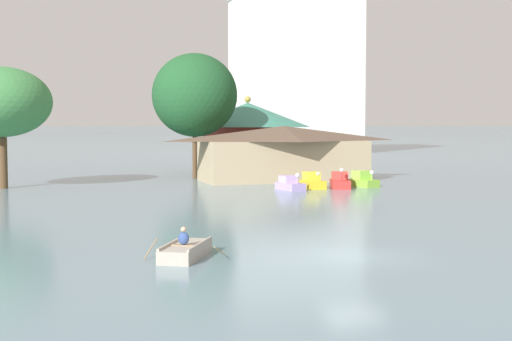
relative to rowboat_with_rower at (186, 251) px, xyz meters
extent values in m
plane|color=slate|center=(6.53, -1.74, -0.29)|extent=(2000.00, 2000.00, 0.00)
cube|color=#ADA393|center=(0.00, 0.01, -0.03)|extent=(2.78, 3.59, 0.52)
cube|color=#ADA393|center=(-0.51, 0.30, 0.28)|extent=(1.67, 2.86, 0.10)
cube|color=#ADA393|center=(0.52, -0.28, 0.28)|extent=(1.67, 2.86, 0.10)
cube|color=#997F5B|center=(-0.12, -0.21, 0.25)|extent=(1.06, 0.74, 0.04)
ellipsoid|color=#334C8C|center=(-0.12, -0.21, 0.52)|extent=(0.54, 0.49, 0.50)
sphere|color=tan|center=(-0.12, -0.21, 0.88)|extent=(0.22, 0.22, 0.22)
cylinder|color=tan|center=(-1.27, 0.63, 0.04)|extent=(0.82, 1.40, 0.62)
cylinder|color=tan|center=(1.20, -0.76, 0.04)|extent=(0.82, 1.40, 0.62)
cube|color=#B299D8|center=(13.90, 25.27, 0.00)|extent=(1.81, 2.80, 0.58)
cube|color=#C8ADF0|center=(13.84, 25.59, 0.56)|extent=(1.33, 1.37, 0.54)
cylinder|color=#B299D8|center=(14.11, 24.26, 0.53)|extent=(0.14, 0.14, 0.49)
sphere|color=white|center=(14.11, 24.26, 0.95)|extent=(0.34, 0.34, 0.34)
cube|color=yellow|center=(16.08, 25.90, 0.04)|extent=(1.42, 2.47, 0.66)
cube|color=yellow|center=(16.07, 26.20, 0.71)|extent=(1.18, 1.13, 0.68)
cylinder|color=yellow|center=(16.11, 24.93, 0.60)|extent=(0.14, 0.14, 0.46)
sphere|color=white|center=(16.11, 24.93, 0.97)|extent=(0.29, 0.29, 0.29)
cube|color=red|center=(18.32, 25.56, 0.04)|extent=(2.26, 3.14, 0.67)
cube|color=#E8423C|center=(18.43, 25.90, 0.70)|extent=(1.56, 1.60, 0.65)
cylinder|color=red|center=(17.97, 24.49, 0.74)|extent=(0.14, 0.14, 0.72)
sphere|color=white|center=(17.97, 24.49, 1.27)|extent=(0.34, 0.34, 0.34)
cube|color=#8CCC3F|center=(20.73, 26.17, 0.02)|extent=(2.07, 2.75, 0.61)
cube|color=#A0E24F|center=(20.64, 26.47, 0.68)|extent=(1.47, 1.40, 0.71)
cylinder|color=#8CCC3F|center=(21.02, 25.24, 0.55)|extent=(0.14, 0.14, 0.45)
sphere|color=white|center=(21.02, 25.24, 0.95)|extent=(0.35, 0.35, 0.35)
cube|color=tan|center=(16.49, 33.98, 1.54)|extent=(14.80, 6.00, 3.66)
pyramid|color=brown|center=(16.49, 33.98, 4.05)|extent=(15.98, 6.89, 1.35)
cylinder|color=#993328|center=(16.91, 46.48, 2.14)|extent=(9.74, 9.74, 4.85)
cone|color=#387F6B|center=(16.91, 46.48, 5.87)|extent=(13.48, 13.48, 2.61)
sphere|color=#B7993D|center=(16.91, 46.48, 7.52)|extent=(0.70, 0.70, 0.70)
cylinder|color=brown|center=(-7.76, 33.80, 1.79)|extent=(0.72, 0.72, 4.16)
ellipsoid|color=#3D7F42|center=(-7.76, 33.80, 6.70)|extent=(8.02, 8.02, 5.67)
cylinder|color=brown|center=(9.45, 39.41, 1.69)|extent=(0.49, 0.49, 3.97)
ellipsoid|color=#1E5128|center=(9.45, 39.41, 7.65)|extent=(8.12, 8.12, 7.93)
cube|color=silver|center=(38.95, 89.86, 13.06)|extent=(20.33, 13.68, 26.70)
camera|label=1|loc=(-5.92, -27.59, 5.08)|focal=50.31mm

